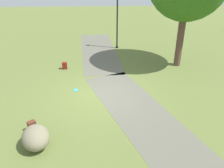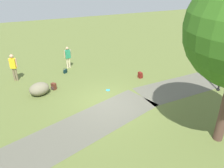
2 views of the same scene
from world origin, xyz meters
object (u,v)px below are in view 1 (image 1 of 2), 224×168
Objects in this scene: lamp_post at (117,16)px; backpack_by_boulder at (32,126)px; frisbee_on_grass at (76,90)px; spare_backpack_on_lawn at (65,66)px; lawn_boulder at (36,138)px.

backpack_by_boulder is at bearing -22.54° from lamp_post.
backpack_by_boulder is 1.70× the size of frisbee_on_grass.
backpack_by_boulder and spare_backpack_on_lawn have the same top height.
spare_backpack_on_lawn is at bearing -162.31° from frisbee_on_grass.
lamp_post reaches higher than frisbee_on_grass.
lawn_boulder is 6.49m from spare_backpack_on_lawn.
frisbee_on_grass is (6.16, -2.46, -2.23)m from lamp_post.
spare_backpack_on_lawn is 2.77m from frisbee_on_grass.
spare_backpack_on_lawn is at bearing 178.66° from lawn_boulder.
backpack_by_boulder is at bearing -24.08° from frisbee_on_grass.
backpack_by_boulder is 3.29m from frisbee_on_grass.
lawn_boulder reaches higher than spare_backpack_on_lawn.
lamp_post is 9.10× the size of spare_backpack_on_lawn.
lamp_post is 10.13m from backpack_by_boulder.
lamp_post is at bearing 160.99° from lawn_boulder.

